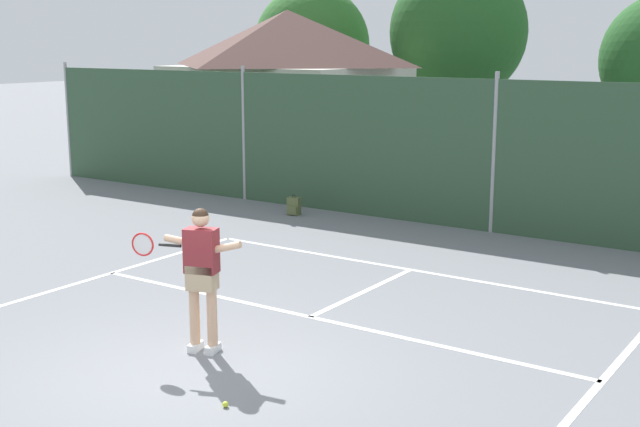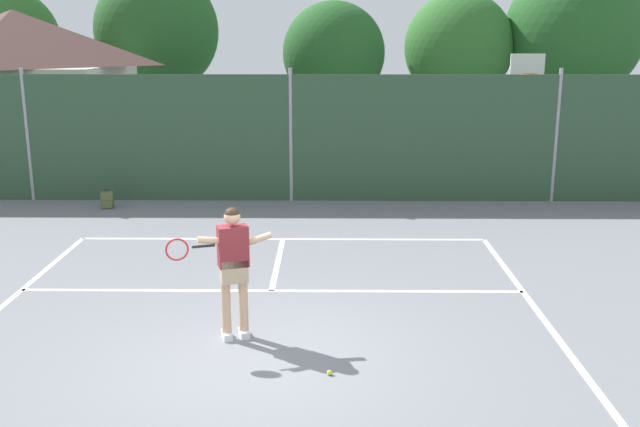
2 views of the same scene
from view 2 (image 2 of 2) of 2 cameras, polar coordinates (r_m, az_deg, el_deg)
name	(u,v)px [view 2 (image 2 of 2)]	position (r m, az deg, el deg)	size (l,w,h in m)	color
ground_plane	(257,357)	(9.59, -5.00, -11.25)	(120.00, 120.00, 0.00)	slate
court_markings	(261,337)	(10.18, -4.65, -9.68)	(8.30, 11.10, 0.01)	white
chainlink_fence	(291,139)	(17.83, -2.32, 5.94)	(26.09, 0.09, 3.27)	#2D4C33
basketball_hoop	(525,101)	(20.27, 15.86, 8.55)	(0.90, 0.67, 3.55)	#284CB2
clubhouse_building	(19,87)	(24.25, -22.67, 9.20)	(6.41, 5.67, 4.76)	beige
treeline_backdrop	(320,40)	(27.41, 0.01, 13.58)	(25.92, 4.55, 6.61)	brown
tennis_player	(233,261)	(9.80, -6.93, -3.76)	(1.35, 0.59, 1.85)	silver
tennis_ball	(329,373)	(9.10, 0.75, -12.46)	(0.07, 0.07, 0.07)	#CCE033
backpack_olive	(107,200)	(17.98, -16.47, 1.00)	(0.31, 0.29, 0.46)	#566038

